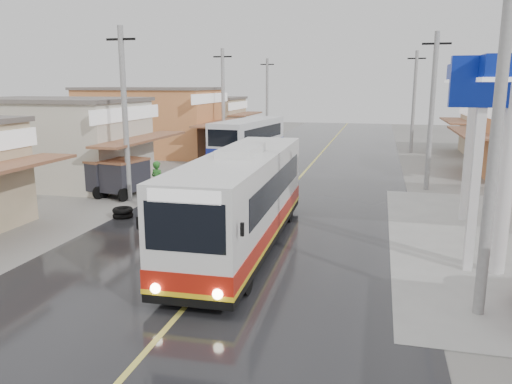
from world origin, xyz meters
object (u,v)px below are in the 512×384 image
second_bus (248,139)px  tyre_stack (123,213)px  coach_bus (243,199)px  cyclist (160,194)px  tricycle_far (104,174)px  tricycle_near (125,175)px

second_bus → tyre_stack: bearing=-86.9°
coach_bus → second_bus: (-4.74, 18.72, -0.07)m
cyclist → tyre_stack: (-1.02, -1.48, -0.51)m
tricycle_far → coach_bus: bearing=-16.7°
cyclist → tyre_stack: 1.87m
cyclist → tyre_stack: bearing=-106.2°
coach_bus → tricycle_far: bearing=143.5°
coach_bus → tyre_stack: 6.49m
coach_bus → tricycle_near: bearing=140.2°
second_bus → tricycle_near: second_bus is taller
coach_bus → cyclist: size_ratio=4.97×
coach_bus → tyre_stack: bearing=156.3°
second_bus → cyclist: bearing=-83.3°
tricycle_far → tyre_stack: bearing=-32.8°
coach_bus → tricycle_far: coach_bus is taller
second_bus → tricycle_far: size_ratio=3.41×
coach_bus → tricycle_near: (-7.71, 6.14, -0.61)m
second_bus → cyclist: size_ratio=4.10×
coach_bus → second_bus: bearing=102.9°
coach_bus → second_bus: size_ratio=1.21×
second_bus → cyclist: 14.85m
tyre_stack → second_bus: bearing=86.1°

